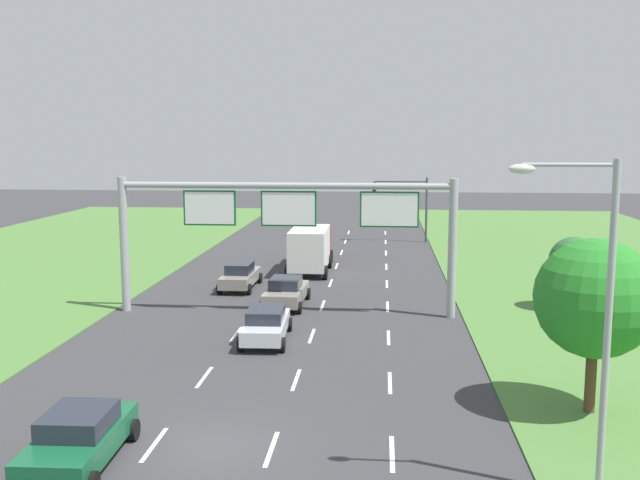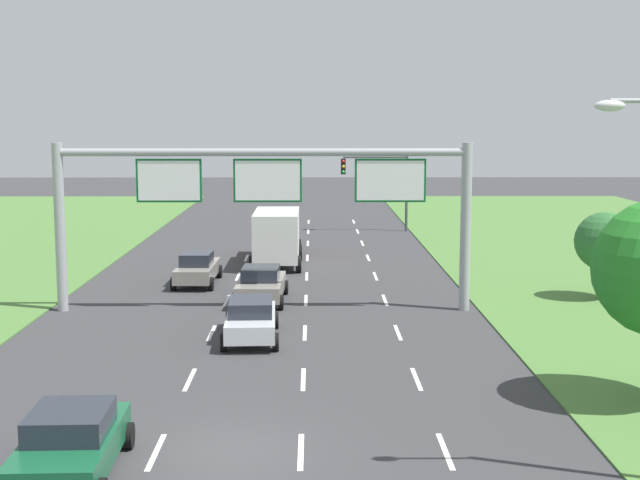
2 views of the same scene
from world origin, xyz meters
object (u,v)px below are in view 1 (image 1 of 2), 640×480
sign_gantry (289,219)px  roadside_tree_mid (574,262)px  roadside_tree_near (595,298)px  car_lead_silver (240,276)px  street_lamp (593,301)px  car_near_red (79,437)px  car_far_ahead (266,324)px  car_mid_lane (286,292)px  traffic_light_mast (404,198)px  box_truck (311,247)px

sign_gantry → roadside_tree_mid: sign_gantry is taller
roadside_tree_near → car_lead_silver: bearing=129.8°
street_lamp → roadside_tree_mid: bearing=76.4°
car_near_red → sign_gantry: bearing=76.5°
car_near_red → car_far_ahead: car_near_red is taller
car_lead_silver → car_mid_lane: 5.35m
car_far_ahead → street_lamp: bearing=-54.5°
traffic_light_mast → roadside_tree_near: 38.91m
car_near_red → car_mid_lane: 19.45m
box_truck → traffic_light_mast: 15.78m
box_truck → car_near_red: bearing=-96.8°
car_far_ahead → sign_gantry: size_ratio=0.26×
car_mid_lane → street_lamp: (10.21, -19.87, 4.30)m
street_lamp → car_mid_lane: bearing=117.2°
sign_gantry → roadside_tree_near: bearing=-47.0°
traffic_light_mast → roadside_tree_near: size_ratio=0.96×
car_mid_lane → roadside_tree_mid: bearing=2.9°
sign_gantry → traffic_light_mast: sign_gantry is taller
roadside_tree_mid → car_mid_lane: bearing=-178.9°
sign_gantry → street_lamp: 20.57m
car_near_red → car_far_ahead: size_ratio=1.00×
traffic_light_mast → roadside_tree_near: roadside_tree_near is taller
sign_gantry → car_near_red: bearing=-101.6°
car_near_red → car_mid_lane: bearing=78.8°
car_lead_silver → box_truck: 7.20m
car_mid_lane → sign_gantry: sign_gantry is taller
sign_gantry → roadside_tree_mid: (14.67, 2.07, -2.34)m
car_mid_lane → street_lamp: 22.75m
car_lead_silver → car_far_ahead: size_ratio=1.00×
traffic_light_mast → roadside_tree_mid: size_ratio=1.44×
car_mid_lane → traffic_light_mast: size_ratio=0.81×
car_mid_lane → roadside_tree_mid: 15.20m
box_truck → roadside_tree_mid: bearing=-34.3°
car_near_red → traffic_light_mast: traffic_light_mast is taller
traffic_light_mast → roadside_tree_mid: (8.08, -24.15, -1.27)m
car_lead_silver → car_mid_lane: size_ratio=1.00×
sign_gantry → street_lamp: size_ratio=2.03×
sign_gantry → street_lamp: bearing=-61.6°
car_near_red → car_lead_silver: bearing=88.5°
traffic_light_mast → street_lamp: street_lamp is taller
car_mid_lane → car_near_red: bearing=-97.6°
car_lead_silver → car_far_ahead: (3.35, -10.91, -0.00)m
car_mid_lane → box_truck: box_truck is taller
car_near_red → car_lead_silver: size_ratio=1.01×
car_mid_lane → roadside_tree_near: size_ratio=0.78×
car_far_ahead → street_lamp: size_ratio=0.53×
car_far_ahead → roadside_tree_mid: (15.07, 7.01, 1.82)m
car_mid_lane → car_far_ahead: 6.72m
box_truck → sign_gantry: size_ratio=0.43×
car_mid_lane → roadside_tree_mid: (15.09, 0.29, 1.82)m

